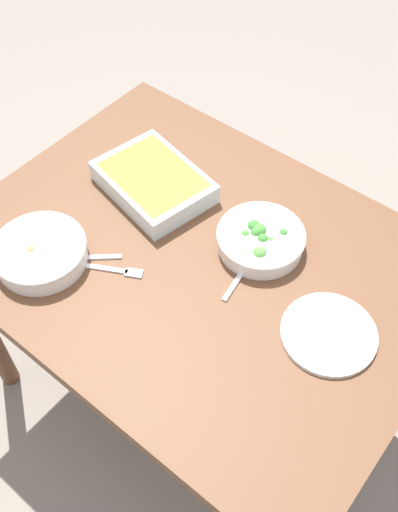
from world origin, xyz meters
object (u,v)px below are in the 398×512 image
object	(u,v)px
broccoli_bowl	(261,239)
side_plate	(329,334)
baking_dish	(153,181)
spoon_by_broccoli	(246,266)
spoon_by_stew	(76,258)
stew_bowl	(40,252)
fork_on_table	(113,270)

from	to	relation	value
broccoli_bowl	side_plate	bearing A→B (deg)	157.15
baking_dish	spoon_by_broccoli	bearing A→B (deg)	170.99
spoon_by_stew	stew_bowl	bearing A→B (deg)	41.27
spoon_by_broccoli	spoon_by_stew	bearing A→B (deg)	35.34
baking_dish	fork_on_table	bearing A→B (deg)	111.36
broccoli_bowl	side_plate	world-z (taller)	broccoli_bowl
stew_bowl	spoon_by_broccoli	distance (m)	0.51
side_plate	spoon_by_stew	bearing A→B (deg)	18.80
spoon_by_broccoli	baking_dish	bearing A→B (deg)	-9.01
spoon_by_broccoli	fork_on_table	size ratio (longest dim) A/B	1.07
side_plate	spoon_by_broccoli	bearing A→B (deg)	-8.61
spoon_by_stew	spoon_by_broccoli	bearing A→B (deg)	-144.66
stew_bowl	broccoli_bowl	size ratio (longest dim) A/B	1.04
spoon_by_stew	baking_dish	bearing A→B (deg)	-88.45
fork_on_table	stew_bowl	bearing A→B (deg)	28.23
spoon_by_stew	fork_on_table	bearing A→B (deg)	-162.46
broccoli_bowl	baking_dish	size ratio (longest dim) A/B	0.66
broccoli_bowl	side_plate	xyz separation A→B (m)	(-0.27, 0.11, -0.02)
side_plate	stew_bowl	bearing A→B (deg)	21.37
broccoli_bowl	fork_on_table	xyz separation A→B (m)	(0.24, 0.29, -0.03)
spoon_by_broccoli	broccoli_bowl	bearing A→B (deg)	-80.47
stew_bowl	broccoli_bowl	distance (m)	0.55
broccoli_bowl	baking_dish	xyz separation A→B (m)	(0.34, 0.02, 0.00)
spoon_by_broccoli	stew_bowl	bearing A→B (deg)	36.32
spoon_by_stew	side_plate	bearing A→B (deg)	-161.20
broccoli_bowl	spoon_by_broccoli	size ratio (longest dim) A/B	1.28
baking_dish	spoon_by_stew	bearing A→B (deg)	91.55
side_plate	spoon_by_broccoli	distance (m)	0.26
side_plate	fork_on_table	size ratio (longest dim) A/B	1.34
baking_dish	side_plate	distance (m)	0.62
broccoli_bowl	stew_bowl	bearing A→B (deg)	43.49
broccoli_bowl	spoon_by_broccoli	xyz separation A→B (m)	(-0.01, 0.08, -0.03)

